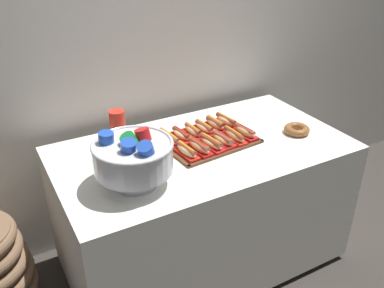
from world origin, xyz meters
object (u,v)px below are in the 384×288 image
at_px(punch_bowl, 133,156).
at_px(cup_stack, 118,130).
at_px(hot_dog_5, 245,132).
at_px(hot_dog_6, 169,138).
at_px(buffet_table, 202,204).
at_px(serving_tray, 207,140).
at_px(hot_dog_0, 186,151).
at_px(hot_dog_4, 234,136).
at_px(hot_dog_7, 181,135).
at_px(hot_dog_10, 215,124).
at_px(hot_dog_1, 199,147).
at_px(donut, 297,130).
at_px(hot_dog_3, 223,139).
at_px(hot_dog_8, 193,131).
at_px(hot_dog_11, 226,121).
at_px(hot_dog_9, 204,128).
at_px(hot_dog_2, 211,143).

distance_m(punch_bowl, cup_stack, 0.36).
distance_m(hot_dog_5, hot_dog_6, 0.41).
xyz_separation_m(buffet_table, serving_tray, (0.05, 0.05, 0.37)).
distance_m(buffet_table, hot_dog_0, 0.43).
distance_m(hot_dog_4, hot_dog_7, 0.28).
bearing_deg(hot_dog_4, serving_tray, 148.67).
bearing_deg(buffet_table, hot_dog_10, 40.64).
relative_size(hot_dog_1, donut, 1.24).
bearing_deg(hot_dog_3, cup_stack, 153.98).
xyz_separation_m(hot_dog_8, cup_stack, (-0.39, 0.08, 0.07)).
xyz_separation_m(hot_dog_6, hot_dog_11, (0.37, 0.03, 0.00)).
height_order(serving_tray, hot_dog_3, hot_dog_3).
relative_size(hot_dog_0, hot_dog_3, 0.98).
xyz_separation_m(hot_dog_11, punch_bowl, (-0.67, -0.30, 0.11)).
distance_m(buffet_table, hot_dog_9, 0.43).
relative_size(hot_dog_1, hot_dog_3, 1.05).
xyz_separation_m(buffet_table, donut, (0.54, -0.11, 0.39)).
bearing_deg(hot_dog_6, hot_dog_10, 4.93).
xyz_separation_m(hot_dog_9, hot_dog_10, (0.07, 0.01, 0.00)).
distance_m(hot_dog_1, hot_dog_9, 0.22).
relative_size(hot_dog_2, hot_dog_4, 1.01).
xyz_separation_m(hot_dog_3, punch_bowl, (-0.54, -0.12, 0.11)).
height_order(hot_dog_1, hot_dog_4, hot_dog_1).
relative_size(buffet_table, cup_stack, 7.32).
distance_m(hot_dog_6, hot_dog_10, 0.30).
distance_m(hot_dog_4, hot_dog_10, 0.17).
height_order(hot_dog_2, punch_bowl, punch_bowl).
height_order(hot_dog_4, hot_dog_9, hot_dog_4).
xyz_separation_m(serving_tray, hot_dog_10, (0.10, 0.09, 0.03)).
height_order(hot_dog_0, donut, hot_dog_0).
distance_m(hot_dog_1, hot_dog_8, 0.18).
relative_size(hot_dog_0, hot_dog_7, 1.01).
height_order(hot_dog_9, hot_dog_11, hot_dog_11).
bearing_deg(hot_dog_0, hot_dog_6, 94.93).
bearing_deg(hot_dog_2, hot_dog_11, 41.18).
height_order(hot_dog_3, cup_stack, cup_stack).
xyz_separation_m(hot_dog_11, cup_stack, (-0.62, 0.06, 0.07)).
height_order(hot_dog_6, hot_dog_11, same).
height_order(hot_dog_2, hot_dog_8, hot_dog_2).
bearing_deg(serving_tray, hot_dog_6, 161.18).
bearing_deg(punch_bowl, hot_dog_1, 15.26).
height_order(hot_dog_2, hot_dog_10, hot_dog_10).
bearing_deg(cup_stack, hot_dog_7, -14.71).
height_order(hot_dog_3, hot_dog_8, hot_dog_3).
bearing_deg(hot_dog_10, cup_stack, 173.27).
relative_size(hot_dog_0, hot_dog_1, 0.94).
xyz_separation_m(buffet_table, punch_bowl, (-0.44, -0.15, 0.51)).
relative_size(hot_dog_3, hot_dog_11, 0.99).
height_order(hot_dog_3, hot_dog_7, hot_dog_3).
relative_size(hot_dog_3, hot_dog_5, 1.02).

